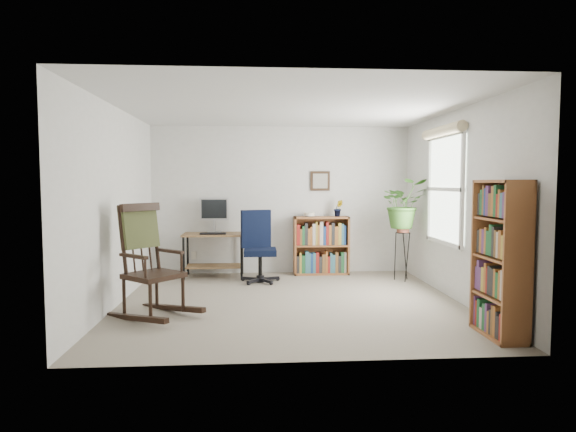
{
  "coord_description": "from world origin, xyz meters",
  "views": [
    {
      "loc": [
        -0.43,
        -5.88,
        1.49
      ],
      "look_at": [
        0.0,
        0.4,
        1.05
      ],
      "focal_mm": 30.0,
      "sensor_mm": 36.0,
      "label": 1
    }
  ],
  "objects": [
    {
      "name": "wall_left",
      "position": [
        -2.1,
        0.0,
        1.2
      ],
      "size": [
        0.0,
        4.0,
        2.4
      ],
      "primitive_type": "cube",
      "color": "silver",
      "rests_on": "ground"
    },
    {
      "name": "rocking_chair",
      "position": [
        -1.55,
        -0.53,
        0.64
      ],
      "size": [
        1.27,
        1.22,
        1.28
      ],
      "primitive_type": null,
      "rotation": [
        0.0,
        0.0,
        0.86
      ],
      "color": "black",
      "rests_on": "floor"
    },
    {
      "name": "desk",
      "position": [
        -1.08,
        1.7,
        0.34
      ],
      "size": [
        0.96,
        0.53,
        0.69
      ],
      "primitive_type": null,
      "color": "olive",
      "rests_on": "floor"
    },
    {
      "name": "monitor",
      "position": [
        -1.08,
        1.84,
        0.97
      ],
      "size": [
        0.46,
        0.16,
        0.56
      ],
      "primitive_type": null,
      "color": "#ADADB2",
      "rests_on": "desk"
    },
    {
      "name": "window",
      "position": [
        2.06,
        0.3,
        1.4
      ],
      "size": [
        0.12,
        1.2,
        1.5
      ],
      "primitive_type": null,
      "color": "white",
      "rests_on": "wall_right"
    },
    {
      "name": "spider_plant",
      "position": [
        1.8,
        1.22,
        1.53
      ],
      "size": [
        1.69,
        1.88,
        1.46
      ],
      "primitive_type": "imported",
      "color": "#376A25",
      "rests_on": "plant_stand"
    },
    {
      "name": "office_chair",
      "position": [
        -0.36,
        1.25,
        0.55
      ],
      "size": [
        0.74,
        0.74,
        1.09
      ],
      "primitive_type": null,
      "rotation": [
        0.0,
        0.0,
        0.28
      ],
      "color": "black",
      "rests_on": "floor"
    },
    {
      "name": "framed_picture",
      "position": [
        0.64,
        1.97,
        1.51
      ],
      "size": [
        0.32,
        0.04,
        0.32
      ],
      "primitive_type": null,
      "color": "black",
      "rests_on": "wall_back"
    },
    {
      "name": "keyboard",
      "position": [
        -1.08,
        1.58,
        0.7
      ],
      "size": [
        0.4,
        0.15,
        0.02
      ],
      "primitive_type": "cube",
      "color": "black",
      "rests_on": "desk"
    },
    {
      "name": "potted_plant_small",
      "position": [
        0.92,
        1.83,
        0.99
      ],
      "size": [
        0.13,
        0.24,
        0.11
      ],
      "primitive_type": "imported",
      "color": "#376A25",
      "rests_on": "low_bookshelf"
    },
    {
      "name": "low_bookshelf",
      "position": [
        0.64,
        1.82,
        0.47
      ],
      "size": [
        0.89,
        0.3,
        0.94
      ],
      "primitive_type": null,
      "color": "#985A31",
      "rests_on": "floor"
    },
    {
      "name": "wall_right",
      "position": [
        2.1,
        0.0,
        1.2
      ],
      "size": [
        0.0,
        4.0,
        2.4
      ],
      "primitive_type": "cube",
      "color": "silver",
      "rests_on": "ground"
    },
    {
      "name": "ceiling",
      "position": [
        0.0,
        0.0,
        2.4
      ],
      "size": [
        4.2,
        4.0,
        0.0
      ],
      "primitive_type": "cube",
      "color": "silver",
      "rests_on": "ground"
    },
    {
      "name": "plant_stand",
      "position": [
        1.8,
        1.22,
        0.43
      ],
      "size": [
        0.31,
        0.31,
        0.86
      ],
      "primitive_type": null,
      "rotation": [
        0.0,
        0.0,
        0.41
      ],
      "color": "black",
      "rests_on": "floor"
    },
    {
      "name": "wall_back",
      "position": [
        0.0,
        2.0,
        1.2
      ],
      "size": [
        4.2,
        0.0,
        2.4
      ],
      "primitive_type": "cube",
      "color": "silver",
      "rests_on": "ground"
    },
    {
      "name": "floor",
      "position": [
        0.0,
        0.0,
        0.0
      ],
      "size": [
        4.2,
        4.0,
        0.0
      ],
      "primitive_type": "cube",
      "color": "gray",
      "rests_on": "ground"
    },
    {
      "name": "wall_front",
      "position": [
        0.0,
        -2.0,
        1.2
      ],
      "size": [
        4.2,
        0.0,
        2.4
      ],
      "primitive_type": "cube",
      "color": "silver",
      "rests_on": "ground"
    },
    {
      "name": "tall_bookshelf",
      "position": [
        1.92,
        -1.45,
        0.76
      ],
      "size": [
        0.28,
        0.66,
        1.52
      ],
      "primitive_type": null,
      "color": "#985A31",
      "rests_on": "floor"
    }
  ]
}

